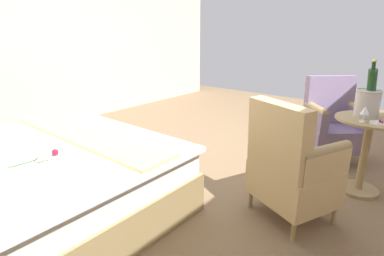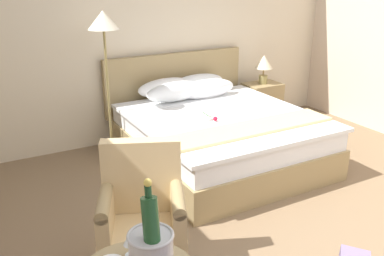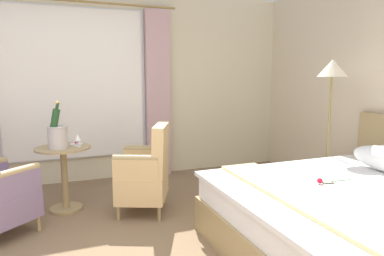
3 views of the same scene
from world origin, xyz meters
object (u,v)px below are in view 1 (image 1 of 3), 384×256
Objects in this scene: side_table_round at (366,148)px; champagne_bucket at (368,100)px; armchair_by_window at (290,167)px; bed at (11,192)px; wine_glass_near_bucket at (365,111)px; snack_plate at (379,123)px; armchair_facing_bed at (332,123)px.

side_table_round is 0.45m from champagne_bucket.
armchair_by_window is (0.38, 0.85, 0.01)m from side_table_round.
side_table_round is (-1.91, -2.35, 0.11)m from bed.
wine_glass_near_bucket is at bearing 96.36° from champagne_bucket.
snack_plate is 0.15× the size of armchair_by_window.
snack_plate is 0.89m from armchair_by_window.
armchair_facing_bed is (-1.44, -2.98, 0.11)m from bed.
side_table_round is 0.34m from snack_plate.
champagne_bucket is 0.53× the size of armchair_facing_bed.
champagne_bucket is at bearing -83.64° from wine_glass_near_bucket.
bed is 15.82× the size of wine_glass_near_bucket.
snack_plate reaches higher than side_table_round.
bed reaches higher than side_table_round.
champagne_bucket is (0.06, -0.05, 0.44)m from side_table_round.
armchair_facing_bed reaches higher than wine_glass_near_bucket.
bed is 2.23× the size of armchair_by_window.
wine_glass_near_bucket is at bearing -130.52° from bed.
champagne_bucket is 3.70× the size of wine_glass_near_bucket.
snack_plate is 0.15× the size of armchair_facing_bed.
bed is 2.92m from wine_glass_near_bucket.
armchair_by_window is (0.34, 0.69, -0.38)m from wine_glass_near_bucket.
armchair_by_window reaches higher than snack_plate.
armchair_facing_bed is (0.46, -0.63, -0.00)m from side_table_round.
bed is at bearing 49.48° from wine_glass_near_bucket.
wine_glass_near_bucket is (-0.02, 0.21, -0.06)m from champagne_bucket.
armchair_by_window is 1.01× the size of armchair_facing_bed.
wine_glass_near_bucket is 0.15m from snack_plate.
snack_plate is at bearing -171.63° from wine_glass_near_bucket.
armchair_by_window is at bearing 70.58° from champagne_bucket.
champagne_bucket reaches higher than side_table_round.
bed is at bearing 52.41° from champagne_bucket.
wine_glass_near_bucket reaches higher than side_table_round.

